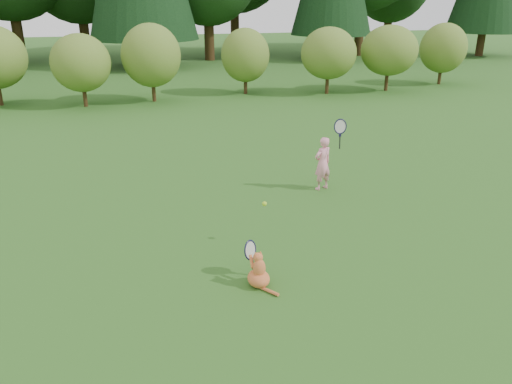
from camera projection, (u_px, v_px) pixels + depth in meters
name	position (u px, v px, depth m)	size (l,w,h in m)	color
ground	(258.00, 257.00, 7.32)	(100.00, 100.00, 0.00)	#245417
shrub_row	(162.00, 61.00, 18.48)	(28.00, 3.00, 2.80)	olive
child	(323.00, 162.00, 9.73)	(0.62, 0.37, 1.59)	pink
cat	(258.00, 268.00, 6.51)	(0.39, 0.69, 0.67)	#BC5C24
tennis_ball	(264.00, 204.00, 7.51)	(0.07, 0.07, 0.07)	#9ECB17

